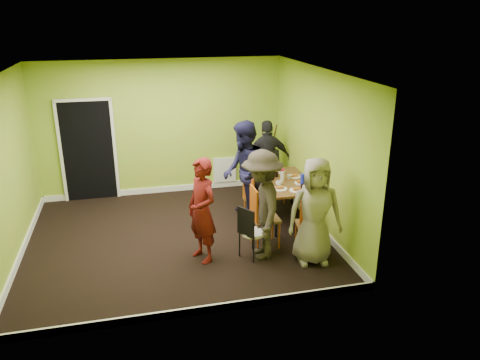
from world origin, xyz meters
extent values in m
plane|color=black|center=(0.00, 0.00, 0.00)|extent=(5.00, 5.00, 0.00)
cube|color=#A0B82F|center=(0.00, 2.25, 1.40)|extent=(5.00, 0.04, 2.80)
cube|color=#A0B82F|center=(0.00, -2.25, 1.40)|extent=(5.00, 0.04, 2.80)
cube|color=#A0B82F|center=(-2.50, 0.00, 1.40)|extent=(0.04, 4.50, 2.80)
cube|color=#A0B82F|center=(2.50, 0.00, 1.40)|extent=(0.04, 4.50, 2.80)
cube|color=white|center=(0.00, 0.00, 2.80)|extent=(5.00, 4.50, 0.04)
cube|color=black|center=(-1.50, 2.22, 1.02)|extent=(1.00, 0.05, 2.04)
cube|color=white|center=(1.30, 2.22, 0.40)|extent=(0.50, 0.04, 0.55)
cylinder|color=black|center=(1.66, -0.36, 0.35)|extent=(0.04, 0.04, 0.71)
cylinder|color=black|center=(2.44, -0.36, 0.35)|extent=(0.04, 0.04, 0.71)
cylinder|color=black|center=(1.66, 1.02, 0.35)|extent=(0.04, 0.04, 0.71)
cylinder|color=black|center=(2.44, 1.02, 0.35)|extent=(0.04, 0.04, 0.71)
cube|color=brown|center=(2.05, 0.33, 0.73)|extent=(0.90, 1.50, 0.04)
cylinder|color=#D15B13|center=(1.31, 0.49, 0.20)|extent=(0.02, 0.02, 0.41)
cylinder|color=#D15B13|center=(1.41, 0.19, 0.20)|extent=(0.02, 0.02, 0.41)
cylinder|color=#D15B13|center=(1.61, 0.58, 0.20)|extent=(0.02, 0.02, 0.41)
cylinder|color=#D15B13|center=(1.71, 0.29, 0.20)|extent=(0.02, 0.02, 0.41)
cube|color=brown|center=(1.51, 0.39, 0.41)|extent=(0.46, 0.46, 0.04)
cube|color=#D15B13|center=(1.35, 0.33, 0.65)|extent=(0.14, 0.34, 0.45)
cylinder|color=#D15B13|center=(1.21, -0.42, 0.24)|extent=(0.03, 0.03, 0.48)
cylinder|color=#D15B13|center=(1.22, -0.78, 0.24)|extent=(0.03, 0.03, 0.48)
cylinder|color=#D15B13|center=(1.58, -0.42, 0.24)|extent=(0.03, 0.03, 0.48)
cylinder|color=#D15B13|center=(1.58, -0.78, 0.24)|extent=(0.03, 0.03, 0.48)
cube|color=brown|center=(1.40, -0.60, 0.48)|extent=(0.43, 0.43, 0.04)
cube|color=#D15B13|center=(1.19, -0.60, 0.77)|extent=(0.03, 0.40, 0.53)
cylinder|color=#D15B13|center=(2.21, 1.36, 0.23)|extent=(0.03, 0.03, 0.45)
cylinder|color=#D15B13|center=(1.88, 1.30, 0.23)|extent=(0.03, 0.03, 0.45)
cylinder|color=#D15B13|center=(2.27, 1.02, 0.23)|extent=(0.03, 0.03, 0.45)
cylinder|color=#D15B13|center=(1.94, 0.97, 0.23)|extent=(0.03, 0.03, 0.45)
cube|color=brown|center=(2.08, 1.16, 0.45)|extent=(0.46, 0.46, 0.04)
cube|color=#D15B13|center=(2.04, 1.35, 0.72)|extent=(0.38, 0.10, 0.50)
cylinder|color=#D15B13|center=(1.83, -1.05, 0.22)|extent=(0.03, 0.03, 0.44)
cylinder|color=#D15B13|center=(2.16, -1.11, 0.22)|extent=(0.03, 0.03, 0.44)
cylinder|color=#D15B13|center=(1.89, -0.73, 0.22)|extent=(0.03, 0.03, 0.44)
cylinder|color=#D15B13|center=(2.21, -0.79, 0.22)|extent=(0.03, 0.03, 0.44)
cube|color=brown|center=(2.02, -0.92, 0.44)|extent=(0.46, 0.46, 0.04)
cube|color=#D15B13|center=(1.99, -1.10, 0.71)|extent=(0.37, 0.10, 0.49)
cylinder|color=black|center=(0.89, -0.87, 0.20)|extent=(0.02, 0.02, 0.40)
cylinder|color=black|center=(1.05, -1.13, 0.20)|extent=(0.02, 0.02, 0.40)
cylinder|color=black|center=(1.15, -0.71, 0.20)|extent=(0.02, 0.02, 0.40)
cylinder|color=black|center=(1.31, -0.97, 0.20)|extent=(0.02, 0.02, 0.40)
cylinder|color=white|center=(1.10, -0.92, 0.41)|extent=(0.38, 0.38, 0.04)
cube|color=black|center=(0.96, -1.01, 0.64)|extent=(0.20, 0.30, 0.45)
cylinder|color=brown|center=(1.79, 1.77, 0.75)|extent=(0.22, 0.35, 1.50)
cylinder|color=brown|center=(2.18, 1.77, 0.75)|extent=(0.22, 0.35, 1.50)
cylinder|color=brown|center=(1.99, 1.55, 0.75)|extent=(0.03, 0.34, 1.47)
cube|color=brown|center=(1.99, 1.72, 0.70)|extent=(0.40, 0.04, 0.04)
cylinder|color=white|center=(1.82, 0.78, 0.76)|extent=(0.22, 0.22, 0.01)
cylinder|color=white|center=(1.81, -0.04, 0.76)|extent=(0.26, 0.26, 0.01)
cylinder|color=white|center=(2.09, 0.88, 0.76)|extent=(0.26, 0.26, 0.01)
cylinder|color=white|center=(2.08, -0.18, 0.76)|extent=(0.26, 0.26, 0.01)
cylinder|color=white|center=(2.27, 0.50, 0.76)|extent=(0.24, 0.24, 0.01)
cylinder|color=white|center=(2.27, 0.15, 0.76)|extent=(0.23, 0.23, 0.01)
cylinder|color=white|center=(1.98, 0.33, 0.85)|extent=(0.07, 0.07, 0.20)
cylinder|color=#1A24C5|center=(2.26, 0.03, 0.86)|extent=(0.08, 0.08, 0.21)
cylinder|color=#D15B13|center=(2.02, 0.49, 0.79)|extent=(0.04, 0.04, 0.09)
cylinder|color=black|center=(1.96, 0.58, 0.80)|extent=(0.06, 0.06, 0.09)
cylinder|color=black|center=(2.11, 0.77, 0.79)|extent=(0.06, 0.06, 0.09)
cylinder|color=black|center=(2.18, -0.18, 0.80)|extent=(0.07, 0.07, 0.11)
imported|color=white|center=(1.85, 0.13, 0.79)|extent=(0.11, 0.11, 0.09)
imported|color=white|center=(2.15, 0.42, 0.79)|extent=(0.09, 0.09, 0.08)
imported|color=#570F0E|center=(0.32, -0.82, 0.82)|extent=(0.61, 0.71, 1.65)
imported|color=#161433|center=(1.28, 0.40, 0.94)|extent=(0.79, 0.97, 1.88)
imported|color=#2C251D|center=(1.23, -0.92, 0.87)|extent=(0.75, 1.18, 1.74)
imported|color=black|center=(2.05, 1.51, 0.81)|extent=(0.96, 0.44, 1.62)
imported|color=gray|center=(1.96, -1.28, 0.84)|extent=(0.89, 0.65, 1.68)
camera|label=1|loc=(-0.65, -7.28, 3.68)|focal=35.00mm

